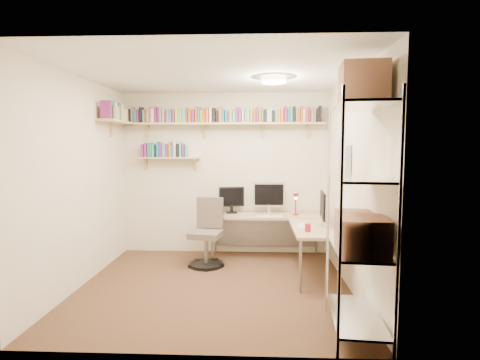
# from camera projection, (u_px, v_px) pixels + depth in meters

# --- Properties ---
(ground) EXTENTS (3.20, 3.20, 0.00)m
(ground) POSITION_uv_depth(u_px,v_px,m) (215.00, 286.00, 4.49)
(ground) COLOR #4E2F21
(ground) RESTS_ON ground
(room_shell) EXTENTS (3.24, 3.04, 2.52)m
(room_shell) POSITION_uv_depth(u_px,v_px,m) (214.00, 157.00, 4.36)
(room_shell) COLOR beige
(room_shell) RESTS_ON ground
(wall_shelves) EXTENTS (3.12, 1.09, 0.80)m
(wall_shelves) POSITION_uv_depth(u_px,v_px,m) (195.00, 123.00, 5.62)
(wall_shelves) COLOR tan
(wall_shelves) RESTS_ON ground
(corner_desk) EXTENTS (1.74, 1.69, 1.13)m
(corner_desk) POSITION_uv_depth(u_px,v_px,m) (269.00, 218.00, 5.40)
(corner_desk) COLOR tan
(corner_desk) RESTS_ON ground
(office_chair) EXTENTS (0.50, 0.52, 0.95)m
(office_chair) POSITION_uv_depth(u_px,v_px,m) (207.00, 237.00, 5.27)
(office_chair) COLOR black
(office_chair) RESTS_ON ground
(wire_rack) EXTENTS (0.53, 0.95, 2.36)m
(wire_rack) POSITION_uv_depth(u_px,v_px,m) (360.00, 187.00, 3.20)
(wire_rack) COLOR silver
(wire_rack) RESTS_ON ground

